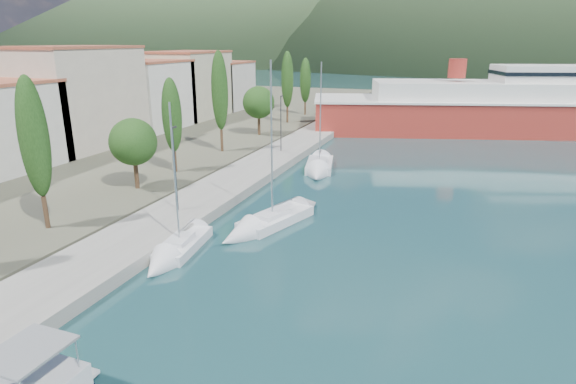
% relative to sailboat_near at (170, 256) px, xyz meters
% --- Properties ---
extents(ground, '(1400.00, 1400.00, 0.00)m').
position_rel_sailboat_near_xyz_m(ground, '(5.75, 110.77, -0.28)').
color(ground, '#1D4448').
extents(quay, '(5.00, 88.00, 0.80)m').
position_rel_sailboat_near_xyz_m(quay, '(-3.25, 16.77, 0.12)').
color(quay, gray).
rests_on(quay, ground).
extents(land_strip, '(70.00, 148.00, 0.70)m').
position_rel_sailboat_near_xyz_m(land_strip, '(-41.25, 26.77, 0.07)').
color(land_strip, '#565644').
rests_on(land_strip, ground).
extents(town_buildings, '(9.20, 69.20, 11.30)m').
position_rel_sailboat_near_xyz_m(town_buildings, '(-26.25, 27.68, 5.29)').
color(town_buildings, beige).
rests_on(town_buildings, land_strip).
extents(tree_row, '(4.12, 63.46, 10.92)m').
position_rel_sailboat_near_xyz_m(tree_row, '(-9.55, 22.86, 5.56)').
color(tree_row, '#47301E').
rests_on(tree_row, land_strip).
extents(lamp_posts, '(0.15, 42.98, 6.06)m').
position_rel_sailboat_near_xyz_m(lamp_posts, '(-3.25, 5.80, 3.81)').
color(lamp_posts, '#2D2D33').
rests_on(lamp_posts, quay).
extents(sailboat_near, '(2.94, 7.18, 10.03)m').
position_rel_sailboat_near_xyz_m(sailboat_near, '(0.00, 0.00, 0.00)').
color(sailboat_near, silver).
rests_on(sailboat_near, ground).
extents(sailboat_mid, '(4.75, 8.78, 12.25)m').
position_rel_sailboat_near_xyz_m(sailboat_mid, '(3.04, 5.93, 0.02)').
color(sailboat_mid, silver).
rests_on(sailboat_mid, ground).
extents(sailboat_far, '(4.23, 8.26, 11.61)m').
position_rel_sailboat_near_xyz_m(sailboat_far, '(2.63, 21.85, 0.05)').
color(sailboat_far, silver).
rests_on(sailboat_far, ground).
extents(ferry, '(55.00, 25.93, 10.72)m').
position_rel_sailboat_near_xyz_m(ferry, '(21.28, 52.40, 2.98)').
color(ferry, '#A02A21').
rests_on(ferry, ground).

